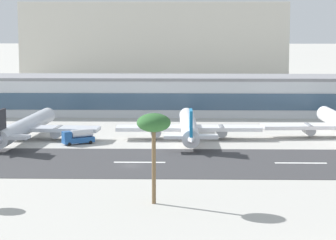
# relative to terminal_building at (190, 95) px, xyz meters

# --- Properties ---
(ground_plane) EXTENTS (1400.00, 1400.00, 0.00)m
(ground_plane) POSITION_rel_terminal_building_xyz_m (-13.97, -88.43, -6.61)
(ground_plane) COLOR #B2AFA8
(runway_strip) EXTENTS (800.00, 34.92, 0.08)m
(runway_strip) POSITION_rel_terminal_building_xyz_m (-13.97, -84.64, -6.57)
(runway_strip) COLOR #38383A
(runway_strip) RESTS_ON ground_plane
(runway_centreline_dash_4) EXTENTS (12.00, 1.20, 0.01)m
(runway_centreline_dash_4) POSITION_rel_terminal_building_xyz_m (-12.22, -84.64, -6.52)
(runway_centreline_dash_4) COLOR white
(runway_centreline_dash_4) RESTS_ON runway_strip
(runway_centreline_dash_5) EXTENTS (12.00, 1.20, 0.01)m
(runway_centreline_dash_5) POSITION_rel_terminal_building_xyz_m (25.16, -84.64, -6.52)
(runway_centreline_dash_5) COLOR white
(runway_centreline_dash_5) RESTS_ON runway_strip
(terminal_building) EXTENTS (187.28, 20.55, 13.21)m
(terminal_building) POSITION_rel_terminal_building_xyz_m (0.00, 0.00, 0.00)
(terminal_building) COLOR silver
(terminal_building) RESTS_ON ground_plane
(distant_hotel_block) EXTENTS (134.55, 29.00, 40.27)m
(distant_hotel_block) POSITION_rel_terminal_building_xyz_m (-17.42, 130.47, 13.53)
(distant_hotel_block) COLOR beige
(distant_hotel_block) RESTS_ON ground_plane
(airliner_black_tail_gate_0) EXTENTS (41.58, 51.83, 10.82)m
(airliner_black_tail_gate_0) POSITION_rel_terminal_building_xyz_m (-45.81, -53.86, -3.16)
(airliner_black_tail_gate_0) COLOR silver
(airliner_black_tail_gate_0) RESTS_ON ground_plane
(airliner_blue_tail_gate_1) EXTENTS (40.18, 51.17, 10.68)m
(airliner_blue_tail_gate_1) POSITION_rel_terminal_building_xyz_m (-0.62, -52.30, -3.20)
(airliner_blue_tail_gate_1) COLOR silver
(airliner_blue_tail_gate_1) RESTS_ON ground_plane
(service_fuel_truck_0) EXTENTS (8.67, 6.46, 3.95)m
(service_fuel_truck_0) POSITION_rel_terminal_building_xyz_m (-30.00, -60.37, -4.58)
(service_fuel_truck_0) COLOR #23569E
(service_fuel_truck_0) RESTS_ON ground_plane
(palm_tree_2) EXTENTS (6.13, 6.13, 16.62)m
(palm_tree_2) POSITION_rel_terminal_building_xyz_m (-7.32, -122.20, 7.87)
(palm_tree_2) COLOR brown
(palm_tree_2) RESTS_ON ground_plane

